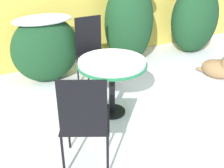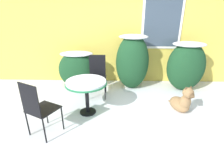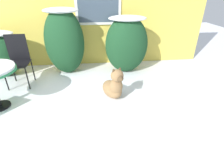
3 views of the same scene
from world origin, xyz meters
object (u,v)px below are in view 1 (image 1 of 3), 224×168
at_px(patio_table, 112,68).
at_px(patio_chair_far_side, 85,120).
at_px(patio_chair_near_table, 92,49).
at_px(dog, 222,65).

distance_m(patio_table, patio_chair_far_side, 1.01).
bearing_deg(patio_table, patio_chair_near_table, 81.59).
bearing_deg(patio_chair_far_side, patio_table, -104.60).
height_order(patio_chair_far_side, dog, patio_chair_far_side).
height_order(patio_chair_near_table, patio_chair_far_side, same).
distance_m(patio_chair_far_side, dog, 2.80).
xyz_separation_m(patio_chair_near_table, dog, (1.86, -0.78, -0.32)).
height_order(patio_chair_near_table, dog, patio_chair_near_table).
bearing_deg(patio_table, dog, 2.40).
distance_m(patio_chair_near_table, patio_chair_far_side, 1.80).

